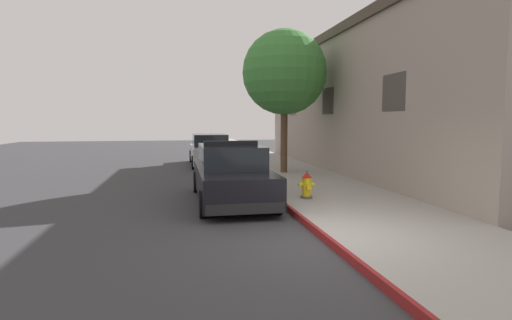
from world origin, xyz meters
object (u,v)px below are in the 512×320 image
Objects in this scene: police_cruiser at (231,175)px; fire_hydrant at (307,185)px; parked_car_silver_ahead at (210,150)px; street_tree at (284,73)px.

fire_hydrant is at bearing -18.96° from police_cruiser.
parked_car_silver_ahead is 10.26m from fire_hydrant.
parked_car_silver_ahead is at bearing 89.16° from police_cruiser.
parked_car_silver_ahead is at bearing 100.21° from fire_hydrant.
police_cruiser is 0.85× the size of street_tree.
parked_car_silver_ahead is 6.37× the size of fire_hydrant.
fire_hydrant is at bearing -98.56° from street_tree.
police_cruiser is at bearing -119.86° from street_tree.
police_cruiser reaches higher than fire_hydrant.
police_cruiser is 6.55m from street_tree.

